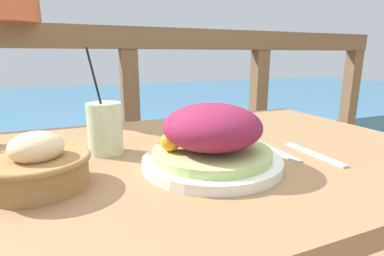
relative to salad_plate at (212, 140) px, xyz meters
name	(u,v)px	position (x,y,z in m)	size (l,w,h in m)	color
patio_table	(191,189)	(-0.01, 0.10, -0.15)	(1.23, 0.79, 0.73)	#997047
railing_fence	(131,106)	(-0.01, 0.79, -0.05)	(2.80, 0.08, 1.07)	brown
sea_backdrop	(91,117)	(-0.01, 3.29, -0.58)	(12.00, 4.00, 0.41)	teal
salad_plate	(212,140)	(0.00, 0.00, 0.00)	(0.29, 0.29, 0.13)	white
drink_glass	(105,128)	(-0.19, 0.18, 0.00)	(0.08, 0.08, 0.24)	beige
bread_basket	(39,165)	(-0.32, 0.03, -0.02)	(0.18, 0.18, 0.10)	olive
fork	(274,150)	(0.18, 0.03, -0.05)	(0.02, 0.18, 0.00)	silver
knife	(314,154)	(0.25, -0.03, -0.05)	(0.02, 0.18, 0.00)	silver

